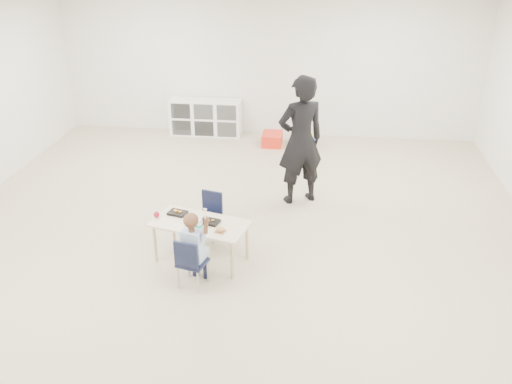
# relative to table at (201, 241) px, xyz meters

# --- Properties ---
(room) EXTENTS (9.00, 9.02, 2.80)m
(room) POSITION_rel_table_xyz_m (0.32, 0.24, 1.13)
(room) COLOR beige
(room) RESTS_ON ground
(table) EXTENTS (1.25, 0.84, 0.52)m
(table) POSITION_rel_table_xyz_m (0.00, 0.00, 0.00)
(table) COLOR beige
(table) RESTS_ON ground
(chair_near) EXTENTS (0.37, 0.35, 0.63)m
(chair_near) POSITION_rel_table_xyz_m (0.02, -0.53, 0.05)
(chair_near) COLOR black
(chair_near) RESTS_ON ground
(chair_far) EXTENTS (0.37, 0.35, 0.63)m
(chair_far) POSITION_rel_table_xyz_m (-0.02, 0.53, 0.05)
(chair_far) COLOR black
(chair_far) RESTS_ON ground
(child) EXTENTS (0.51, 0.51, 0.99)m
(child) POSITION_rel_table_xyz_m (0.02, -0.53, 0.23)
(child) COLOR #9CAED3
(child) RESTS_ON chair_near
(lunch_tray_near) EXTENTS (0.25, 0.21, 0.03)m
(lunch_tray_near) POSITION_rel_table_xyz_m (0.12, 0.01, 0.27)
(lunch_tray_near) COLOR black
(lunch_tray_near) RESTS_ON table
(lunch_tray_far) EXTENTS (0.25, 0.21, 0.03)m
(lunch_tray_far) POSITION_rel_table_xyz_m (-0.32, 0.18, 0.27)
(lunch_tray_far) COLOR black
(lunch_tray_far) RESTS_ON table
(milk_carton) EXTENTS (0.09, 0.09, 0.10)m
(milk_carton) POSITION_rel_table_xyz_m (0.01, -0.12, 0.31)
(milk_carton) COLOR white
(milk_carton) RESTS_ON table
(bread_roll) EXTENTS (0.09, 0.09, 0.07)m
(bread_roll) POSITION_rel_table_xyz_m (0.28, -0.18, 0.29)
(bread_roll) COLOR tan
(bread_roll) RESTS_ON table
(apple_near) EXTENTS (0.07, 0.07, 0.07)m
(apple_near) POSITION_rel_table_xyz_m (-0.10, 0.07, 0.29)
(apple_near) COLOR maroon
(apple_near) RESTS_ON table
(apple_far) EXTENTS (0.07, 0.07, 0.07)m
(apple_far) POSITION_rel_table_xyz_m (-0.55, 0.07, 0.29)
(apple_far) COLOR maroon
(apple_far) RESTS_ON table
(cubby_shelf) EXTENTS (1.40, 0.40, 0.70)m
(cubby_shelf) POSITION_rel_table_xyz_m (-0.88, 4.52, 0.08)
(cubby_shelf) COLOR white
(cubby_shelf) RESTS_ON ground
(adult) EXTENTS (0.83, 0.72, 1.90)m
(adult) POSITION_rel_table_xyz_m (1.10, 1.79, 0.69)
(adult) COLOR black
(adult) RESTS_ON ground
(bin_red) EXTENTS (0.37, 0.47, 0.23)m
(bin_red) POSITION_rel_table_xyz_m (0.48, 4.09, -0.15)
(bin_red) COLOR red
(bin_red) RESTS_ON ground
(bin_yellow) EXTENTS (0.42, 0.52, 0.24)m
(bin_yellow) POSITION_rel_table_xyz_m (1.06, 3.98, -0.15)
(bin_yellow) COLOR yellow
(bin_yellow) RESTS_ON ground
(bin_blue) EXTENTS (0.46, 0.54, 0.23)m
(bin_blue) POSITION_rel_table_xyz_m (1.06, 4.06, -0.15)
(bin_blue) COLOR blue
(bin_blue) RESTS_ON ground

